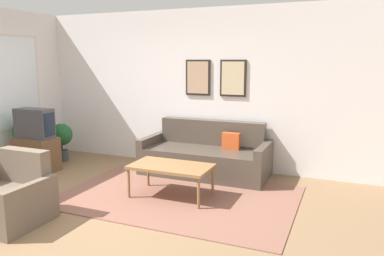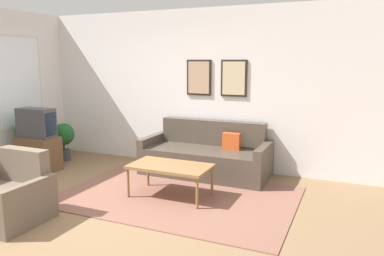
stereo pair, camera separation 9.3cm
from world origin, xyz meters
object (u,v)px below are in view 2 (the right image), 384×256
(tv, at_px, (36,123))
(armchair, at_px, (9,198))
(coffee_table, at_px, (170,168))
(potted_plant_tall, at_px, (33,132))
(couch, at_px, (207,157))

(tv, distance_m, armchair, 2.14)
(coffee_table, xyz_separation_m, potted_plant_tall, (-2.89, 0.41, 0.19))
(potted_plant_tall, bearing_deg, coffee_table, -8.01)
(tv, height_order, potted_plant_tall, tv)
(coffee_table, relative_size, armchair, 1.30)
(tv, bearing_deg, couch, 19.37)
(coffee_table, distance_m, armchair, 1.99)
(couch, bearing_deg, potted_plant_tall, -165.58)
(coffee_table, bearing_deg, potted_plant_tall, 171.99)
(coffee_table, height_order, armchair, armchair)
(couch, relative_size, armchair, 2.42)
(coffee_table, bearing_deg, armchair, -133.86)
(couch, distance_m, tv, 2.88)
(armchair, height_order, potted_plant_tall, potted_plant_tall)
(couch, xyz_separation_m, tv, (-2.67, -0.94, 0.52))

